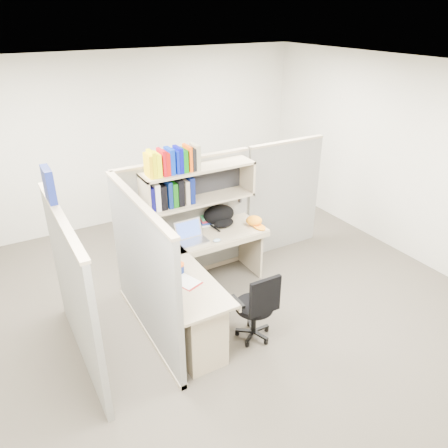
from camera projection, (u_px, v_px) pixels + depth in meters
ground at (221, 309)px, 5.22m from camera, size 6.00×6.00×0.00m
room_shell at (220, 183)px, 4.50m from camera, size 6.00×6.00×6.00m
cubicle at (173, 234)px, 5.00m from camera, size 3.79×1.84×1.95m
desk at (200, 302)px, 4.62m from camera, size 1.74×1.75×0.73m
laptop at (193, 233)px, 5.15m from camera, size 0.35×0.35×0.25m
backpack at (221, 216)px, 5.56m from camera, size 0.48×0.41×0.25m
orange_cap at (254, 221)px, 5.60m from camera, size 0.22×0.25×0.11m
snack_canister at (179, 268)px, 4.59m from camera, size 0.11×0.11×0.11m
tissue_box at (171, 295)px, 4.10m from camera, size 0.12×0.12×0.18m
mouse at (217, 240)px, 5.21m from camera, size 0.11×0.08×0.04m
paper_cup at (187, 227)px, 5.43m from camera, size 0.08×0.08×0.11m
book_stack at (206, 219)px, 5.64m from camera, size 0.20×0.25×0.11m
loose_paper at (186, 281)px, 4.46m from camera, size 0.27×0.30×0.00m
task_chair at (256, 316)px, 4.63m from camera, size 0.44×0.41×0.86m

